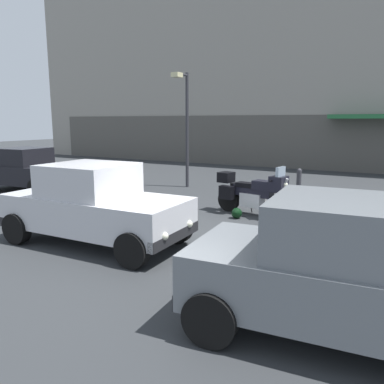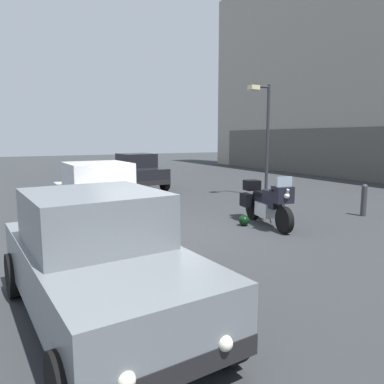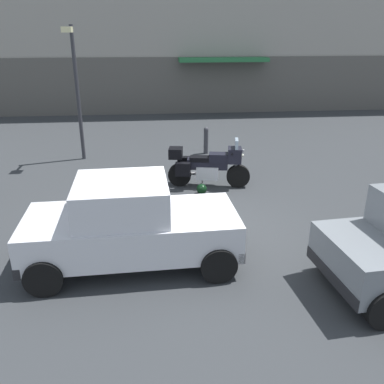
{
  "view_description": "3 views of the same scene",
  "coord_description": "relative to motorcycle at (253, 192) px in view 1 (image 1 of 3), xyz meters",
  "views": [
    {
      "loc": [
        4.25,
        -6.61,
        2.49
      ],
      "look_at": [
        0.09,
        0.71,
        0.93
      ],
      "focal_mm": 36.0,
      "sensor_mm": 36.0,
      "label": 1
    },
    {
      "loc": [
        8.19,
        -3.16,
        2.29
      ],
      "look_at": [
        0.75,
        0.71,
        1.04
      ],
      "focal_mm": 34.62,
      "sensor_mm": 36.0,
      "label": 2
    },
    {
      "loc": [
        -0.8,
        -7.67,
        4.08
      ],
      "look_at": [
        0.03,
        0.56,
        0.8
      ],
      "focal_mm": 38.38,
      "sensor_mm": 36.0,
      "label": 3
    }
  ],
  "objects": [
    {
      "name": "helmet",
      "position": [
        -0.22,
        -0.56,
        -0.48
      ],
      "size": [
        0.28,
        0.28,
        0.28
      ],
      "primitive_type": "sphere",
      "color": "black",
      "rests_on": "ground"
    },
    {
      "name": "ground_plane",
      "position": [
        -0.69,
        -2.95,
        -0.62
      ],
      "size": [
        80.0,
        80.0,
        0.0
      ],
      "primitive_type": "plane",
      "color": "#2D3033"
    },
    {
      "name": "streetlamp_curbside",
      "position": [
        -3.79,
        2.86,
        1.99
      ],
      "size": [
        0.28,
        0.94,
        4.23
      ],
      "color": "#2D2D33",
      "rests_on": "ground"
    },
    {
      "name": "motorcycle",
      "position": [
        0.0,
        0.0,
        0.0
      ],
      "size": [
        2.25,
        0.93,
        1.36
      ],
      "rotation": [
        0.0,
        0.0,
        -0.17
      ],
      "color": "black",
      "rests_on": "ground"
    },
    {
      "name": "building_facade_rear",
      "position": [
        -0.69,
        11.96,
        5.96
      ],
      "size": [
        38.83,
        3.4,
        13.26
      ],
      "color": "gray",
      "rests_on": "ground"
    },
    {
      "name": "car_compact_side",
      "position": [
        -8.26,
        -0.7,
        0.15
      ],
      "size": [
        3.58,
        1.98,
        1.56
      ],
      "rotation": [
        0.0,
        0.0,
        3.23
      ],
      "color": "black",
      "rests_on": "ground"
    },
    {
      "name": "car_hatchback_near",
      "position": [
        -1.94,
        -3.88,
        0.19
      ],
      "size": [
        3.92,
        1.91,
        1.64
      ],
      "rotation": [
        0.0,
        0.0,
        0.04
      ],
      "color": "silver",
      "rests_on": "ground"
    },
    {
      "name": "car_wagon_end",
      "position": [
        3.13,
        -5.11,
        0.19
      ],
      "size": [
        3.98,
        2.08,
        1.64
      ],
      "rotation": [
        0.0,
        0.0,
        0.09
      ],
      "color": "slate",
      "rests_on": "ground"
    },
    {
      "name": "bollard_curbside",
      "position": [
        0.4,
        3.25,
        -0.12
      ],
      "size": [
        0.16,
        0.16,
        0.94
      ],
      "color": "#333338",
      "rests_on": "ground"
    }
  ]
}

